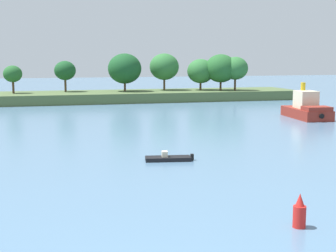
% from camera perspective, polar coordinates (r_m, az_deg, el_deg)
% --- Properties ---
extents(treeline_island, '(71.59, 13.47, 9.85)m').
position_cam_1_polar(treeline_island, '(102.67, -2.62, 4.80)').
color(treeline_island, '#4C6038').
rests_on(treeline_island, ground).
extents(tugboat, '(4.89, 9.81, 5.29)m').
position_cam_1_polar(tugboat, '(75.72, 15.96, 1.92)').
color(tugboat, maroon).
rests_on(tugboat, ground).
extents(small_motorboat, '(4.39, 1.99, 0.85)m').
position_cam_1_polar(small_motorboat, '(43.30, 0.04, -3.80)').
color(small_motorboat, black).
rests_on(small_motorboat, ground).
extents(channel_buoy_red, '(0.70, 0.70, 1.90)m').
position_cam_1_polar(channel_buoy_red, '(27.56, 15.16, -9.81)').
color(channel_buoy_red, red).
rests_on(channel_buoy_red, ground).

